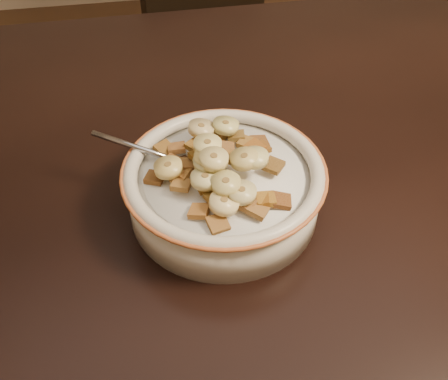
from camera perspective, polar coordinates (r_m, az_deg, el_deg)
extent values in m
cube|color=black|center=(0.71, 11.55, 3.86)|extent=(1.41, 0.92, 0.04)
cube|color=black|center=(1.51, -0.90, 16.74)|extent=(0.55, 0.55, 0.96)
cylinder|color=beige|center=(0.58, 0.00, -0.25)|extent=(0.22, 0.22, 0.05)
cylinder|color=white|center=(0.56, 0.00, 1.66)|extent=(0.18, 0.18, 0.00)
ellipsoid|color=#9A9CA6|center=(0.57, -3.41, 2.71)|extent=(0.07, 0.06, 0.01)
cube|color=olive|center=(0.58, -3.26, 5.03)|extent=(0.03, 0.03, 0.01)
cube|color=olive|center=(0.53, -2.14, 0.63)|extent=(0.02, 0.02, 0.01)
cube|color=#9D6A33|center=(0.52, 2.56, -1.58)|extent=(0.03, 0.03, 0.01)
cube|color=#9D6C24|center=(0.52, 4.79, -1.05)|extent=(0.02, 0.02, 0.01)
cube|color=brown|center=(0.54, -2.02, 2.55)|extent=(0.02, 0.02, 0.01)
cube|color=brown|center=(0.60, 4.06, 5.48)|extent=(0.02, 0.02, 0.01)
cube|color=brown|center=(0.56, -5.86, 3.18)|extent=(0.03, 0.03, 0.01)
cube|color=brown|center=(0.58, 4.16, 4.79)|extent=(0.03, 0.03, 0.01)
cube|color=#9C6734|center=(0.55, -4.99, 1.71)|extent=(0.03, 0.03, 0.01)
cube|color=brown|center=(0.60, 1.40, 6.19)|extent=(0.02, 0.02, 0.01)
cube|color=brown|center=(0.51, 3.87, -2.32)|extent=(0.03, 0.03, 0.01)
cube|color=olive|center=(0.59, 2.67, 5.37)|extent=(0.03, 0.03, 0.01)
cube|color=#95591D|center=(0.51, -2.85, -2.42)|extent=(0.03, 0.03, 0.01)
cube|color=brown|center=(0.56, -2.80, 3.88)|extent=(0.03, 0.03, 0.01)
cube|color=brown|center=(0.52, 4.10, -1.18)|extent=(0.02, 0.02, 0.01)
cube|color=brown|center=(0.56, 5.69, 2.80)|extent=(0.03, 0.03, 0.01)
cube|color=brown|center=(0.61, -0.70, 6.37)|extent=(0.03, 0.03, 0.01)
cube|color=brown|center=(0.59, -6.78, 4.71)|extent=(0.03, 0.03, 0.01)
cube|color=brown|center=(0.51, 0.22, -1.42)|extent=(0.03, 0.03, 0.01)
cube|color=brown|center=(0.56, -4.51, 2.92)|extent=(0.02, 0.02, 0.01)
cube|color=brown|center=(0.56, -7.91, 1.41)|extent=(0.03, 0.03, 0.01)
cube|color=#9B6434|center=(0.59, -5.42, 4.81)|extent=(0.02, 0.02, 0.01)
cube|color=olive|center=(0.52, -0.96, -0.85)|extent=(0.03, 0.03, 0.01)
cube|color=#945B2E|center=(0.50, -0.70, -3.86)|extent=(0.02, 0.03, 0.01)
cube|color=brown|center=(0.53, 6.58, -1.22)|extent=(0.02, 0.02, 0.01)
cube|color=brown|center=(0.55, -4.97, 2.05)|extent=(0.03, 0.03, 0.01)
cube|color=brown|center=(0.53, -4.90, 0.59)|extent=(0.03, 0.03, 0.01)
cube|color=brown|center=(0.55, 1.08, 3.66)|extent=(0.03, 0.03, 0.01)
cube|color=brown|center=(0.58, 3.53, 4.85)|extent=(0.03, 0.03, 0.01)
cube|color=brown|center=(0.57, 0.16, 4.70)|extent=(0.02, 0.02, 0.01)
cylinder|color=#CBBC77|center=(0.52, -2.16, 1.29)|extent=(0.03, 0.03, 0.01)
cylinder|color=#FFE07A|center=(0.53, -1.78, 3.79)|extent=(0.04, 0.04, 0.01)
cylinder|color=#D7BD7E|center=(0.59, -2.60, 7.05)|extent=(0.04, 0.04, 0.02)
cylinder|color=#C7BF7C|center=(0.51, 2.03, -0.28)|extent=(0.04, 0.04, 0.01)
cylinder|color=#DCD286|center=(0.51, 0.22, 0.74)|extent=(0.04, 0.04, 0.01)
cylinder|color=beige|center=(0.53, -1.16, 3.56)|extent=(0.03, 0.03, 0.01)
cylinder|color=#F7E09F|center=(0.51, 0.01, -1.48)|extent=(0.04, 0.04, 0.01)
cylinder|color=#FFF28F|center=(0.54, 3.48, 3.72)|extent=(0.03, 0.03, 0.01)
cylinder|color=#FCEDA8|center=(0.54, -1.89, 5.16)|extent=(0.04, 0.04, 0.01)
cylinder|color=beige|center=(0.53, -1.89, 3.27)|extent=(0.04, 0.04, 0.01)
cylinder|color=tan|center=(0.54, -6.39, 2.58)|extent=(0.03, 0.03, 0.01)
cylinder|color=#EBE08D|center=(0.59, 0.20, 7.37)|extent=(0.04, 0.04, 0.01)
cylinder|color=#E7D170|center=(0.54, 2.32, 3.58)|extent=(0.04, 0.04, 0.02)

